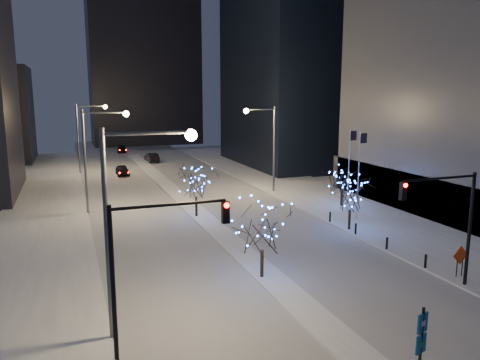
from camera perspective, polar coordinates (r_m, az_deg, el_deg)
name	(u,v)px	position (r m, az deg, el deg)	size (l,w,h in m)	color
ground	(320,323)	(25.10, 9.68, -16.83)	(160.00, 160.00, 0.00)	silver
road	(173,191)	(56.56, -8.22, -1.30)	(20.00, 130.00, 0.02)	#ACB1BC
median	(182,199)	(51.77, -7.06, -2.30)	(2.00, 80.00, 0.15)	white
east_sidewalk	(350,208)	(48.61, 13.32, -3.34)	(10.00, 90.00, 0.15)	white
west_sidewalk	(40,238)	(40.90, -23.22, -6.55)	(8.00, 90.00, 0.15)	white
horizon_block	(143,51)	(112.96, -11.75, 15.12)	(24.00, 14.00, 42.00)	black
street_lamp_w_near	(130,204)	(21.91, -13.30, -2.87)	(4.40, 0.56, 10.00)	#595E66
street_lamp_w_mid	(96,147)	(46.53, -17.16, 3.90)	(4.40, 0.56, 10.00)	#595E66
street_lamp_w_far	(85,129)	(71.42, -18.35, 5.98)	(4.40, 0.56, 10.00)	#595E66
street_lamp_east	(267,138)	(53.92, 3.31, 5.14)	(3.90, 0.56, 10.00)	#595E66
traffic_signal_west	(149,253)	(20.55, -11.00, -8.73)	(5.26, 0.43, 7.00)	black
traffic_signal_east	(451,212)	(29.44, 24.28, -3.61)	(5.26, 0.43, 7.00)	black
flagpoles	(354,167)	(44.57, 13.76, 1.59)	(1.35, 2.60, 8.00)	silver
bollards	(370,236)	(37.91, 15.62, -6.55)	(0.16, 12.16, 0.90)	black
car_near	(122,170)	(68.48, -14.14, 1.15)	(1.71, 4.25, 1.45)	black
car_mid	(152,157)	(81.00, -10.72, 2.72)	(1.63, 4.69, 1.54)	black
car_far	(122,149)	(95.50, -14.22, 3.65)	(1.76, 4.32, 1.25)	black
holiday_tree_median_near	(262,228)	(28.95, 2.73, -5.82)	(4.75, 4.75, 4.94)	black
holiday_tree_median_far	(196,184)	(43.49, -5.39, -0.44)	(3.77, 3.77, 4.61)	black
holiday_tree_plaza_near	(350,194)	(40.14, 13.32, -1.65)	(4.34, 4.34, 4.71)	black
holiday_tree_plaza_far	(342,180)	(48.70, 12.34, 0.05)	(3.29, 3.29, 4.14)	black
wayfinding_sign	(421,339)	(20.38, 21.24, -17.64)	(0.60, 0.25, 3.40)	black
construction_sign	(460,258)	(32.60, 25.27, -8.61)	(1.21, 0.09, 2.00)	black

